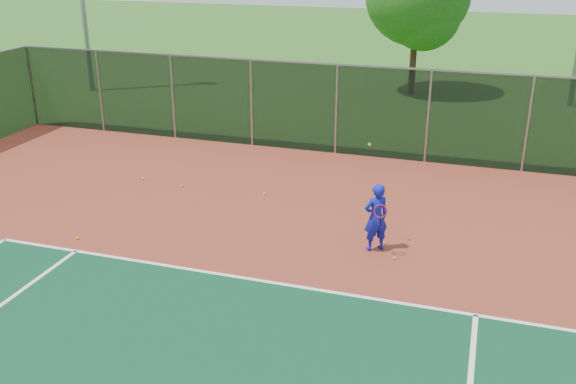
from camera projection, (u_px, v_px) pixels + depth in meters
name	position (u px, v px, depth m)	size (l,w,h in m)	color
court_apron	(363.00, 326.00, 12.06)	(30.00, 20.00, 0.02)	maroon
fence_back	(428.00, 116.00, 20.34)	(30.00, 0.06, 3.03)	black
tennis_player	(376.00, 217.00, 14.71)	(0.71, 0.75, 2.55)	#1219B0
practice_ball_0	(182.00, 186.00, 18.77)	(0.07, 0.07, 0.07)	#C2CB17
practice_ball_1	(394.00, 258.00, 14.52)	(0.07, 0.07, 0.07)	#C2CB17
practice_ball_2	(264.00, 194.00, 18.17)	(0.07, 0.07, 0.07)	#C2CB17
practice_ball_3	(78.00, 238.00, 15.50)	(0.07, 0.07, 0.07)	#C2CB17
practice_ball_4	(143.00, 178.00, 19.35)	(0.07, 0.07, 0.07)	#C2CB17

